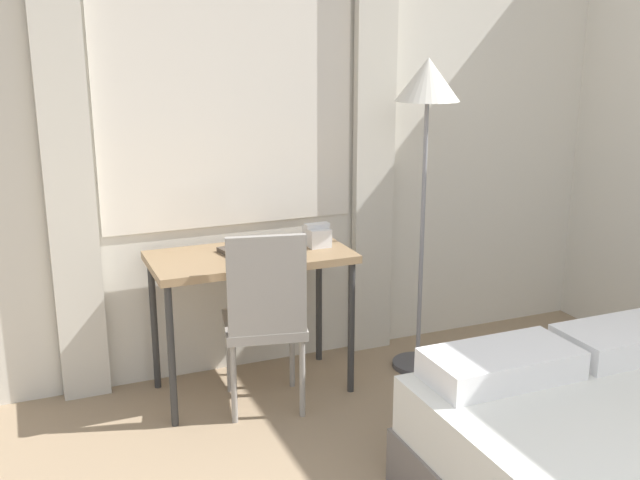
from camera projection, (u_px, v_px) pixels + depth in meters
name	position (u px, v px, depth m)	size (l,w,h in m)	color
wall_back_with_window	(276.00, 130.00, 4.11)	(5.08, 0.13, 2.70)	silver
desk	(251.00, 268.00, 3.88)	(1.03, 0.53, 0.77)	#937551
desk_chair	(265.00, 313.00, 3.70)	(0.47, 0.47, 0.95)	gray
standing_lamp	(427.00, 110.00, 3.95)	(0.34, 0.34, 1.75)	#4C4C51
telephone	(317.00, 236.00, 4.00)	(0.13, 0.14, 0.12)	white
book	(249.00, 250.00, 3.88)	(0.30, 0.26, 0.02)	#4C4238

